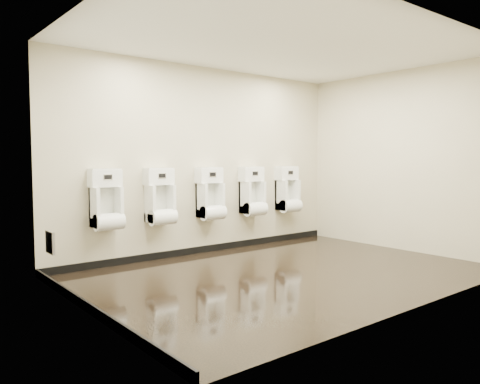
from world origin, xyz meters
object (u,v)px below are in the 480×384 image
object	(u,v)px
urinal_0	(107,204)
urinal_3	(253,195)
urinal_4	(288,193)
urinal_2	(211,198)
access_panel	(50,242)
urinal_1	(160,201)

from	to	relation	value
urinal_0	urinal_3	size ratio (longest dim) A/B	1.00
urinal_3	urinal_4	bearing A→B (deg)	0.00
urinal_2	urinal_3	size ratio (longest dim) A/B	1.00
access_panel	urinal_1	xyz separation A→B (m)	(1.61, 0.41, 0.34)
urinal_0	urinal_2	bearing A→B (deg)	0.00
urinal_0	urinal_4	xyz separation A→B (m)	(3.26, 0.00, 0.00)
urinal_1	urinal_0	bearing A→B (deg)	180.00
urinal_1	urinal_3	world-z (taller)	same
urinal_0	urinal_3	world-z (taller)	same
urinal_1	urinal_3	bearing A→B (deg)	0.00
access_panel	urinal_1	distance (m)	1.70
urinal_2	access_panel	bearing A→B (deg)	-170.51
access_panel	urinal_2	xyz separation A→B (m)	(2.47, 0.41, 0.34)
urinal_0	urinal_4	size ratio (longest dim) A/B	1.00
access_panel	urinal_3	distance (m)	3.34
urinal_1	urinal_2	xyz separation A→B (m)	(0.85, 0.00, 0.00)
urinal_2	urinal_4	world-z (taller)	same
urinal_0	urinal_1	xyz separation A→B (m)	(0.78, 0.00, 0.00)
urinal_1	urinal_4	size ratio (longest dim) A/B	1.00
urinal_4	urinal_0	bearing A→B (deg)	180.00
urinal_0	urinal_1	world-z (taller)	same
urinal_2	urinal_0	bearing A→B (deg)	180.00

